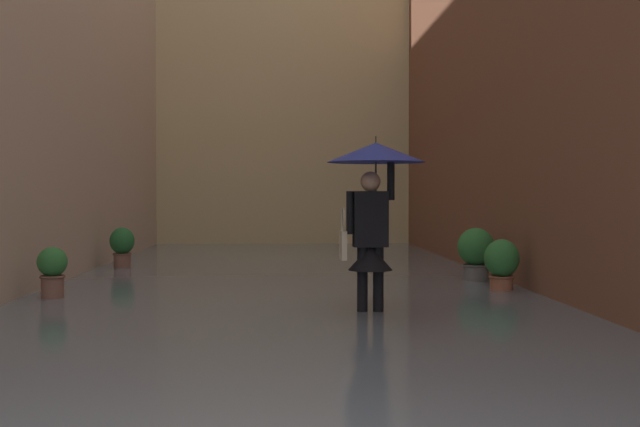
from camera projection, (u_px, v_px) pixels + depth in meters
The scene contains 7 objects.
ground_plane at pixel (284, 291), 11.36m from camera, with size 60.00×60.00×0.00m, color #605B56.
flood_water at pixel (284, 288), 11.36m from camera, with size 7.50×24.55×0.11m, color slate.
person_wading at pixel (373, 188), 8.66m from camera, with size 1.10×1.10×2.07m.
potted_plant_near_left at pixel (502, 264), 10.64m from camera, with size 0.48×0.48×0.80m.
potted_plant_near_right at pixel (122, 247), 13.93m from camera, with size 0.44×0.44×0.83m.
potted_plant_far_right at pixel (52, 273), 9.81m from camera, with size 0.38×0.38×0.75m.
potted_plant_far_left at pixel (476, 253), 11.81m from camera, with size 0.56×0.56×0.91m.
Camera 1 is at (0.03, 2.06, 1.41)m, focal length 43.57 mm.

